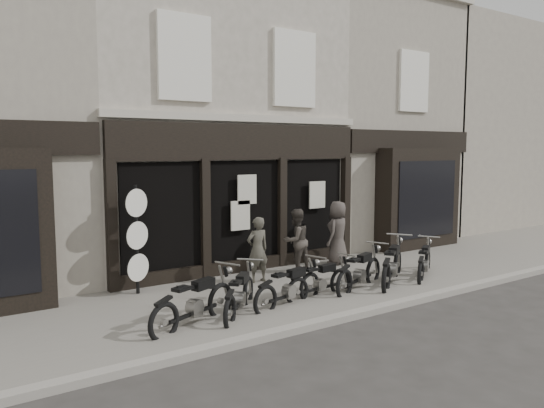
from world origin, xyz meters
TOP-DOWN VIEW (x-y plane):
  - ground_plane at (0.00, 0.00)m, footprint 90.00×90.00m
  - pavement at (0.00, 0.90)m, footprint 30.00×4.20m
  - kerb at (0.00, -1.25)m, footprint 30.00×0.25m
  - central_building at (0.00, 5.95)m, footprint 7.30×6.22m
  - neighbour_right at (6.35, 5.90)m, footprint 5.60×6.73m
  - filler_right at (14.50, 6.00)m, footprint 11.00×6.00m
  - motorcycle_0 at (-2.91, -0.08)m, footprint 2.11×1.13m
  - motorcycle_1 at (-1.89, 0.02)m, footprint 1.64×1.62m
  - motorcycle_2 at (-0.76, -0.06)m, footprint 2.01×0.77m
  - motorcycle_3 at (0.17, 0.07)m, footprint 1.93×0.53m
  - motorcycle_4 at (1.32, 0.05)m, footprint 2.07×1.05m
  - motorcycle_5 at (2.32, -0.02)m, footprint 2.08×1.56m
  - motorcycle_6 at (3.45, -0.05)m, footprint 1.83×1.34m
  - man_left at (-0.34, 1.78)m, footprint 0.58×0.38m
  - man_centre at (1.05, 2.12)m, footprint 0.86×0.71m
  - man_right at (2.55, 2.19)m, footprint 1.00×0.86m
  - advert_sign_post at (-3.07, 2.38)m, footprint 0.58×0.39m

SIDE VIEW (x-z plane):
  - ground_plane at x=0.00m, z-range 0.00..0.00m
  - pavement at x=0.00m, z-range 0.00..0.12m
  - kerb at x=0.00m, z-range 0.00..0.13m
  - motorcycle_3 at x=0.17m, z-range -0.09..0.83m
  - motorcycle_2 at x=-0.76m, z-range -0.10..0.88m
  - motorcycle_6 at x=3.45m, z-range -0.10..0.89m
  - motorcycle_1 at x=-1.89m, z-range -0.10..0.89m
  - motorcycle_4 at x=1.32m, z-range -0.11..0.93m
  - motorcycle_0 at x=-2.91m, z-range -0.11..0.96m
  - motorcycle_5 at x=2.32m, z-range -0.12..1.01m
  - man_left at x=-0.34m, z-range 0.12..1.68m
  - man_centre at x=1.05m, z-range 0.12..1.75m
  - man_right at x=2.55m, z-range 0.12..1.86m
  - advert_sign_post at x=-3.07m, z-range -0.03..2.47m
  - neighbour_right at x=6.35m, z-range -0.13..8.21m
  - central_building at x=0.00m, z-range -0.09..8.25m
  - filler_right at x=14.50m, z-range 0.00..8.20m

